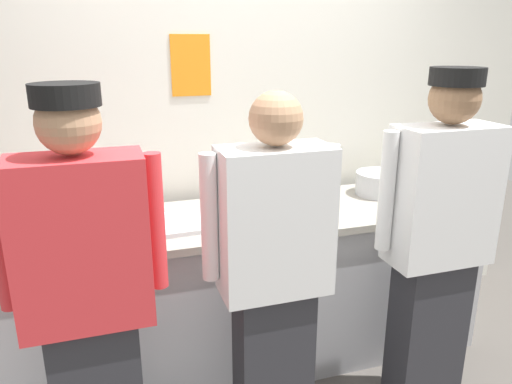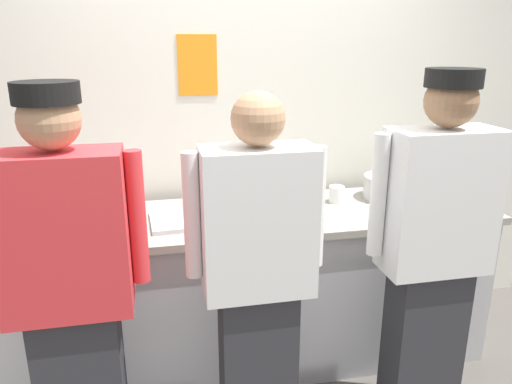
{
  "view_description": "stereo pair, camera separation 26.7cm",
  "coord_description": "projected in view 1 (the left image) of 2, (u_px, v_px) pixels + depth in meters",
  "views": [
    {
      "loc": [
        -0.76,
        -2.03,
        1.83
      ],
      "look_at": [
        0.02,
        0.4,
        1.03
      ],
      "focal_mm": 34.13,
      "sensor_mm": 36.0,
      "label": 1
    },
    {
      "loc": [
        -0.5,
        -2.1,
        1.83
      ],
      "look_at": [
        0.02,
        0.4,
        1.03
      ],
      "focal_mm": 34.13,
      "sensor_mm": 36.0,
      "label": 2
    }
  ],
  "objects": [
    {
      "name": "wall_back",
      "position": [
        229.0,
        123.0,
        2.99
      ],
      "size": [
        4.26,
        0.11,
        2.69
      ],
      "color": "silver",
      "rests_on": "ground"
    },
    {
      "name": "prep_counter",
      "position": [
        253.0,
        288.0,
        2.81
      ],
      "size": [
        2.72,
        0.7,
        0.92
      ],
      "color": "#B2B2B7",
      "rests_on": "ground"
    },
    {
      "name": "chef_near_left",
      "position": [
        88.0,
        297.0,
        1.83
      ],
      "size": [
        0.61,
        0.24,
        1.7
      ],
      "color": "#2D2D33",
      "rests_on": "ground"
    },
    {
      "name": "chef_center",
      "position": [
        274.0,
        274.0,
        2.09
      ],
      "size": [
        0.6,
        0.24,
        1.65
      ],
      "color": "#2D2D33",
      "rests_on": "ground"
    },
    {
      "name": "chef_far_right",
      "position": [
        437.0,
        240.0,
        2.31
      ],
      "size": [
        0.62,
        0.24,
        1.72
      ],
      "color": "#2D2D33",
      "rests_on": "ground"
    },
    {
      "name": "plate_stack_front",
      "position": [
        252.0,
        201.0,
        2.8
      ],
      "size": [
        0.24,
        0.24,
        0.06
      ],
      "color": "white",
      "rests_on": "prep_counter"
    },
    {
      "name": "plate_stack_rear",
      "position": [
        91.0,
        216.0,
        2.52
      ],
      "size": [
        0.23,
        0.23,
        0.08
      ],
      "color": "white",
      "rests_on": "prep_counter"
    },
    {
      "name": "mixing_bowl_steel",
      "position": [
        380.0,
        183.0,
        3.01
      ],
      "size": [
        0.3,
        0.3,
        0.14
      ],
      "primitive_type": "cylinder",
      "color": "#B7BABF",
      "rests_on": "prep_counter"
    },
    {
      "name": "sheet_tray",
      "position": [
        194.0,
        221.0,
        2.53
      ],
      "size": [
        0.44,
        0.35,
        0.02
      ],
      "primitive_type": "cube",
      "rotation": [
        0.0,
        0.0,
        0.05
      ],
      "color": "#B7BABF",
      "rests_on": "prep_counter"
    },
    {
      "name": "squeeze_bottle_primary",
      "position": [
        251.0,
        201.0,
        2.62
      ],
      "size": [
        0.06,
        0.06,
        0.18
      ],
      "color": "#E5E066",
      "rests_on": "prep_counter"
    },
    {
      "name": "squeeze_bottle_secondary",
      "position": [
        282.0,
        188.0,
        2.82
      ],
      "size": [
        0.05,
        0.05,
        0.2
      ],
      "color": "#56A333",
      "rests_on": "prep_counter"
    },
    {
      "name": "squeeze_bottle_spare",
      "position": [
        410.0,
        173.0,
        3.12
      ],
      "size": [
        0.06,
        0.06,
        0.21
      ],
      "color": "#E5E066",
      "rests_on": "prep_counter"
    },
    {
      "name": "ramekin_red_sauce",
      "position": [
        295.0,
        209.0,
        2.69
      ],
      "size": [
        0.09,
        0.09,
        0.04
      ],
      "color": "white",
      "rests_on": "prep_counter"
    },
    {
      "name": "ramekin_yellow_sauce",
      "position": [
        320.0,
        212.0,
        2.64
      ],
      "size": [
        0.09,
        0.09,
        0.05
      ],
      "color": "white",
      "rests_on": "prep_counter"
    },
    {
      "name": "ramekin_green_sauce",
      "position": [
        132.0,
        219.0,
        2.52
      ],
      "size": [
        0.09,
        0.09,
        0.05
      ],
      "color": "white",
      "rests_on": "prep_counter"
    },
    {
      "name": "deli_cup",
      "position": [
        332.0,
        192.0,
        2.9
      ],
      "size": [
        0.09,
        0.09,
        0.1
      ],
      "primitive_type": "cylinder",
      "color": "white",
      "rests_on": "prep_counter"
    },
    {
      "name": "chefs_knife",
      "position": [
        41.0,
        238.0,
        2.33
      ],
      "size": [
        0.27,
        0.03,
        0.02
      ],
      "color": "#B7BABF",
      "rests_on": "prep_counter"
    }
  ]
}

